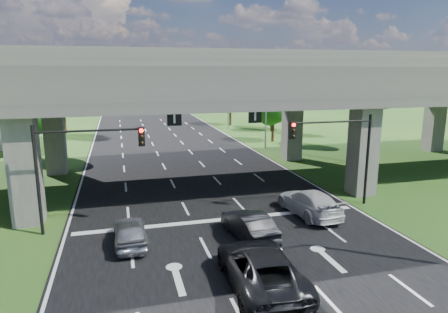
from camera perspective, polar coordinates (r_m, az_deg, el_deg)
name	(u,v)px	position (r m, az deg, el deg)	size (l,w,h in m)	color
ground	(239,244)	(21.04, 2.21, -12.41)	(160.00, 160.00, 0.00)	#224C18
road	(200,189)	(30.13, -3.41, -4.69)	(18.00, 120.00, 0.03)	black
overpass	(194,82)	(30.80, -4.37, 10.61)	(80.00, 15.00, 10.00)	#3D3A38
signal_right	(339,144)	(26.40, 16.14, 1.74)	(5.76, 0.54, 6.00)	black
signal_left	(79,157)	(22.77, -19.99, -0.12)	(5.76, 0.54, 6.00)	black
streetlight_far	(263,97)	(45.21, 5.58, 8.45)	(3.38, 0.25, 10.00)	gray
streetlight_beyond	(225,90)	(60.44, 0.21, 9.43)	(3.38, 0.25, 10.00)	gray
tree_left_near	(33,110)	(45.20, -25.57, 6.01)	(4.50, 4.50, 7.80)	black
tree_left_mid	(20,110)	(53.66, -27.17, 5.96)	(3.91, 3.90, 6.76)	black
tree_left_far	(63,97)	(60.81, -22.01, 7.91)	(4.80, 4.80, 8.32)	black
tree_right_near	(274,106)	(50.10, 7.13, 7.22)	(4.20, 4.20, 7.28)	black
tree_right_mid	(272,103)	(58.64, 6.92, 7.62)	(3.91, 3.90, 6.76)	black
tree_right_far	(231,95)	(64.86, 0.96, 8.71)	(4.50, 4.50, 7.80)	black
car_silver	(130,231)	(21.22, -13.24, -10.38)	(1.64, 4.08, 1.39)	#A2A4A9
car_dark	(249,225)	(21.43, 3.58, -9.74)	(1.55, 4.43, 1.46)	black
car_white	(309,202)	(25.27, 12.04, -6.44)	(2.15, 5.29, 1.53)	#BCBCBC
car_trailing	(261,268)	(16.99, 5.25, -15.56)	(2.75, 5.96, 1.66)	black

